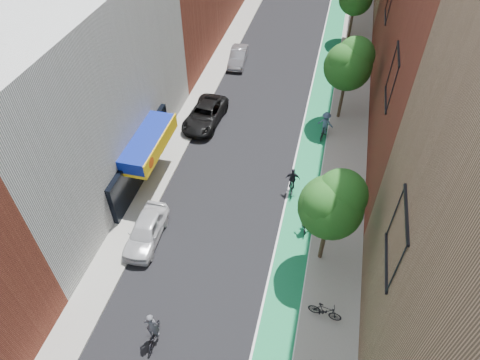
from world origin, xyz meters
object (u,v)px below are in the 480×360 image
Objects in this scene: cyclist_lane_far at (325,126)px; parked_car_white at (146,231)px; cyclist_lane_mid at (292,183)px; cyclist_lane_near at (306,219)px; cyclist_lead at (153,332)px; parked_car_black at (205,115)px; parked_car_silver at (238,57)px.

parked_car_white is at bearing 66.10° from cyclist_lane_far.
parked_car_white is at bearing 31.81° from cyclist_lane_mid.
cyclist_lane_near is (9.07, 3.01, 0.14)m from parked_car_white.
cyclist_lead is 12.75m from cyclist_lane_mid.
cyclist_lane_near is 3.20m from cyclist_lane_mid.
parked_car_black is (0.00, 11.97, -0.00)m from parked_car_white.
parked_car_black is at bearing 87.78° from parked_car_white.
cyclist_lane_mid is (-1.27, 2.93, -0.13)m from cyclist_lane_near.
parked_car_silver is 20.60m from cyclist_lane_near.
cyclist_lane_near is 0.93× the size of cyclist_lane_far.
cyclist_lane_far is (9.30, 12.37, 0.23)m from parked_car_white.
cyclist_lane_mid is at bearing -120.02° from cyclist_lead.
cyclist_lead reaches higher than parked_car_silver.
cyclist_lane_mid is (7.49, -15.71, 0.07)m from parked_car_silver.
parked_car_black is 17.95m from cyclist_lead.
cyclist_lane_near is (8.76, -18.65, 0.20)m from parked_car_silver.
cyclist_lane_near reaches higher than parked_car_white.
parked_car_black is at bearing -96.39° from parked_car_silver.
parked_car_silver is 12.93m from cyclist_lane_far.
parked_car_silver is (0.31, 21.66, -0.06)m from parked_car_white.
parked_car_silver is 2.06× the size of cyclist_lane_near.
parked_car_white is 21.66m from parked_car_silver.
cyclist_lead is 1.13× the size of cyclist_lane_mid.
parked_car_black is 9.85m from cyclist_lane_mid.
parked_car_white is 9.55m from cyclist_lane_near.
parked_car_silver is at bearing 91.81° from parked_car_black.
parked_car_black is at bearing -50.15° from cyclist_lane_near.
parked_car_black reaches higher than parked_car_silver.
cyclist_lane_near reaches higher than parked_car_silver.
cyclist_lane_near is (9.07, -8.96, 0.15)m from parked_car_black.
cyclist_lane_mid reaches higher than parked_car_white.
cyclist_lead is at bearing -77.51° from parked_car_black.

